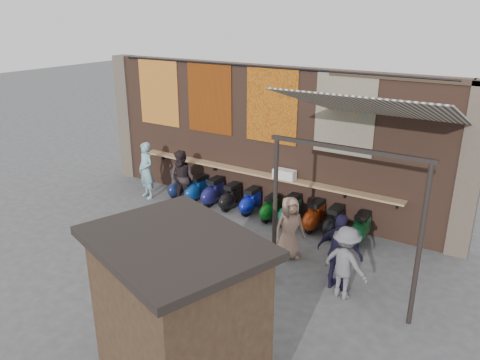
% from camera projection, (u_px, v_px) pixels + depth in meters
% --- Properties ---
extents(ground, '(70.00, 70.00, 0.00)m').
position_uv_depth(ground, '(209.00, 242.00, 11.44)').
color(ground, '#474749').
rests_on(ground, ground).
extents(brick_wall, '(10.00, 0.40, 4.00)m').
position_uv_depth(brick_wall, '(265.00, 139.00, 12.89)').
color(brick_wall, brown).
rests_on(brick_wall, ground).
extents(pier_left, '(0.50, 0.50, 4.00)m').
position_uv_depth(pier_left, '(128.00, 117.00, 15.50)').
color(pier_left, '#4C4238').
rests_on(pier_left, ground).
extents(pier_right, '(0.50, 0.50, 4.00)m').
position_uv_depth(pier_right, '(471.00, 172.00, 10.28)').
color(pier_right, '#4C4238').
rests_on(pier_right, ground).
extents(eating_counter, '(8.00, 0.32, 0.05)m').
position_uv_depth(eating_counter, '(258.00, 174.00, 12.91)').
color(eating_counter, '#9E7A51').
rests_on(eating_counter, brick_wall).
extents(shelf_box, '(0.61, 0.27, 0.25)m').
position_uv_depth(shelf_box, '(284.00, 174.00, 12.41)').
color(shelf_box, white).
rests_on(shelf_box, eating_counter).
extents(tapestry_redgold, '(1.50, 0.02, 2.00)m').
position_uv_depth(tapestry_redgold, '(159.00, 92.00, 14.18)').
color(tapestry_redgold, maroon).
rests_on(tapestry_redgold, brick_wall).
extents(tapestry_sun, '(1.50, 0.02, 2.00)m').
position_uv_depth(tapestry_sun, '(209.00, 98.00, 13.23)').
color(tapestry_sun, '#B8490A').
rests_on(tapestry_sun, brick_wall).
extents(tapestry_orange, '(1.50, 0.02, 2.00)m').
position_uv_depth(tapestry_orange, '(271.00, 106.00, 12.23)').
color(tapestry_orange, '#B16216').
rests_on(tapestry_orange, brick_wall).
extents(tapestry_multi, '(1.50, 0.02, 2.00)m').
position_uv_depth(tapestry_multi, '(345.00, 114.00, 11.22)').
color(tapestry_multi, teal).
rests_on(tapestry_multi, brick_wall).
extents(hang_rail, '(9.50, 0.06, 0.06)m').
position_uv_depth(hang_rail, '(262.00, 67.00, 12.03)').
color(hang_rail, black).
rests_on(hang_rail, brick_wall).
extents(scooter_stool_0, '(0.34, 0.76, 0.72)m').
position_uv_depth(scooter_stool_0, '(180.00, 185.00, 14.12)').
color(scooter_stool_0, '#121E44').
rests_on(scooter_stool_0, ground).
extents(scooter_stool_1, '(0.35, 0.78, 0.74)m').
position_uv_depth(scooter_stool_1, '(197.00, 189.00, 13.85)').
color(scooter_stool_1, navy).
rests_on(scooter_stool_1, ground).
extents(scooter_stool_2, '(0.37, 0.82, 0.78)m').
position_uv_depth(scooter_stool_2, '(214.00, 192.00, 13.57)').
color(scooter_stool_2, '#181954').
rests_on(scooter_stool_2, ground).
extents(scooter_stool_3, '(0.35, 0.77, 0.73)m').
position_uv_depth(scooter_stool_3, '(231.00, 197.00, 13.24)').
color(scooter_stool_3, black).
rests_on(scooter_stool_3, ground).
extents(scooter_stool_4, '(0.34, 0.76, 0.72)m').
position_uv_depth(scooter_stool_4, '(251.00, 201.00, 12.95)').
color(scooter_stool_4, '#0D1996').
rests_on(scooter_stool_4, ground).
extents(scooter_stool_5, '(0.32, 0.71, 0.68)m').
position_uv_depth(scooter_stool_5, '(270.00, 208.00, 12.57)').
color(scooter_stool_5, '#0D5D17').
rests_on(scooter_stool_5, ground).
extents(scooter_stool_6, '(0.37, 0.83, 0.79)m').
position_uv_depth(scooter_stool_6, '(290.00, 211.00, 12.27)').
color(scooter_stool_6, '#165B48').
rests_on(scooter_stool_6, ground).
extents(scooter_stool_7, '(0.36, 0.81, 0.77)m').
position_uv_depth(scooter_stool_7, '(314.00, 216.00, 11.98)').
color(scooter_stool_7, maroon).
rests_on(scooter_stool_7, ground).
extents(scooter_stool_8, '(0.36, 0.79, 0.75)m').
position_uv_depth(scooter_stool_8, '(334.00, 222.00, 11.66)').
color(scooter_stool_8, black).
rests_on(scooter_stool_8, ground).
extents(scooter_stool_9, '(0.36, 0.79, 0.75)m').
position_uv_depth(scooter_stool_9, '(360.00, 229.00, 11.30)').
color(scooter_stool_9, '#0E4922').
rests_on(scooter_stool_9, ground).
extents(diner_left, '(0.72, 0.58, 1.71)m').
position_uv_depth(diner_left, '(146.00, 170.00, 13.91)').
color(diner_left, '#81ADBB').
rests_on(diner_left, ground).
extents(diner_right, '(0.84, 0.68, 1.63)m').
position_uv_depth(diner_right, '(182.00, 179.00, 13.36)').
color(diner_right, black).
rests_on(diner_right, ground).
extents(shopper_navy, '(0.98, 0.46, 1.64)m').
position_uv_depth(shopper_navy, '(340.00, 253.00, 9.28)').
color(shopper_navy, '#1A1631').
rests_on(shopper_navy, ground).
extents(shopper_grey, '(1.07, 0.76, 1.50)m').
position_uv_depth(shopper_grey, '(345.00, 263.00, 9.04)').
color(shopper_grey, slate).
rests_on(shopper_grey, ground).
extents(shopper_tan, '(0.81, 0.86, 1.48)m').
position_uv_depth(shopper_tan, '(289.00, 228.00, 10.52)').
color(shopper_tan, '#9E7865').
rests_on(shopper_tan, ground).
extents(market_stall, '(2.61, 2.27, 2.38)m').
position_uv_depth(market_stall, '(178.00, 321.00, 6.66)').
color(market_stall, black).
rests_on(market_stall, ground).
extents(stall_roof, '(2.94, 2.59, 0.12)m').
position_uv_depth(stall_roof, '(174.00, 242.00, 6.23)').
color(stall_roof, black).
rests_on(stall_roof, market_stall).
extents(stall_sign, '(1.15, 0.43, 0.50)m').
position_uv_depth(stall_sign, '(226.00, 268.00, 6.98)').
color(stall_sign, gold).
rests_on(stall_sign, market_stall).
extents(stall_shelf, '(1.76, 0.68, 0.06)m').
position_uv_depth(stall_shelf, '(226.00, 316.00, 7.27)').
color(stall_shelf, '#473321').
rests_on(stall_shelf, market_stall).
extents(awning_canvas, '(3.20, 3.28, 0.97)m').
position_uv_depth(awning_canvas, '(377.00, 108.00, 9.18)').
color(awning_canvas, beige).
rests_on(awning_canvas, brick_wall).
extents(awning_ledger, '(3.30, 0.08, 0.12)m').
position_uv_depth(awning_ledger, '(400.00, 78.00, 10.30)').
color(awning_ledger, '#33261C').
rests_on(awning_ledger, brick_wall).
extents(awning_header, '(3.00, 0.08, 0.08)m').
position_uv_depth(awning_header, '(348.00, 149.00, 8.15)').
color(awning_header, black).
rests_on(awning_header, awning_post_left).
extents(awning_post_left, '(0.09, 0.09, 3.10)m').
position_uv_depth(awning_post_left, '(275.00, 212.00, 9.37)').
color(awning_post_left, black).
rests_on(awning_post_left, ground).
extents(awning_post_right, '(0.09, 0.09, 3.10)m').
position_uv_depth(awning_post_right, '(420.00, 247.00, 7.97)').
color(awning_post_right, black).
rests_on(awning_post_right, ground).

